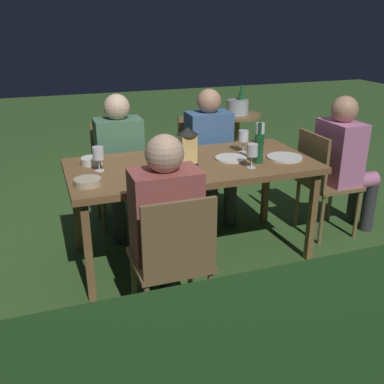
{
  "coord_description": "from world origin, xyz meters",
  "views": [
    {
      "loc": [
        1.01,
        2.86,
        1.72
      ],
      "look_at": [
        0.0,
        0.0,
        0.52
      ],
      "focal_mm": 41.69,
      "sensor_mm": 36.0,
      "label": 1
    }
  ],
  "objects": [
    {
      "name": "side_table",
      "position": [
        -1.25,
        -1.94,
        0.42
      ],
      "size": [
        0.56,
        0.56,
        0.63
      ],
      "color": "brown",
      "rests_on": "ground"
    },
    {
      "name": "plate_c",
      "position": [
        0.13,
        -0.26,
        0.75
      ],
      "size": [
        0.24,
        0.24,
        0.01
      ],
      "primitive_type": "cylinder",
      "color": "white",
      "rests_on": "dining_table"
    },
    {
      "name": "person_in_rust",
      "position": [
        0.4,
        0.62,
        0.64
      ],
      "size": [
        0.38,
        0.47,
        1.15
      ],
      "color": "#9E4C47",
      "rests_on": "ground"
    },
    {
      "name": "wine_glass_d",
      "position": [
        0.65,
        -0.05,
        0.86
      ],
      "size": [
        0.08,
        0.08,
        0.17
      ],
      "color": "silver",
      "rests_on": "dining_table"
    },
    {
      "name": "person_in_blue",
      "position": [
        -0.4,
        -0.62,
        0.64
      ],
      "size": [
        0.38,
        0.47,
        1.15
      ],
      "color": "#426699",
      "rests_on": "ground"
    },
    {
      "name": "chair_side_left_b",
      "position": [
        0.4,
        -0.82,
        0.49
      ],
      "size": [
        0.42,
        0.4,
        0.87
      ],
      "color": "brown",
      "rests_on": "ground"
    },
    {
      "name": "ice_bucket",
      "position": [
        -1.26,
        -1.94,
        0.73
      ],
      "size": [
        0.26,
        0.26,
        0.34
      ],
      "color": "#B2B7BF",
      "rests_on": "side_table"
    },
    {
      "name": "ground_plane",
      "position": [
        0.0,
        0.0,
        0.0
      ],
      "size": [
        16.0,
        16.0,
        0.0
      ],
      "primitive_type": "plane",
      "color": "#385B28"
    },
    {
      "name": "wine_glass_e",
      "position": [
        0.36,
        0.32,
        0.86
      ],
      "size": [
        0.08,
        0.08,
        0.17
      ],
      "color": "silver",
      "rests_on": "dining_table"
    },
    {
      "name": "dining_table",
      "position": [
        0.0,
        0.0,
        0.68
      ],
      "size": [
        1.76,
        0.85,
        0.74
      ],
      "color": "brown",
      "rests_on": "ground"
    },
    {
      "name": "lantern_centerpiece",
      "position": [
        0.04,
        0.01,
        0.89
      ],
      "size": [
        0.15,
        0.15,
        0.27
      ],
      "color": "black",
      "rests_on": "dining_table"
    },
    {
      "name": "green_bottle_on_table",
      "position": [
        -0.45,
        0.14,
        0.85
      ],
      "size": [
        0.07,
        0.07,
        0.29
      ],
      "color": "#195128",
      "rests_on": "dining_table"
    },
    {
      "name": "chair_side_left_a",
      "position": [
        -0.4,
        -0.82,
        0.49
      ],
      "size": [
        0.42,
        0.4,
        0.87
      ],
      "color": "brown",
      "rests_on": "ground"
    },
    {
      "name": "plate_b",
      "position": [
        -0.68,
        0.12,
        0.75
      ],
      "size": [
        0.26,
        0.26,
        0.01
      ],
      "primitive_type": "cylinder",
      "color": "silver",
      "rests_on": "dining_table"
    },
    {
      "name": "bowl_olives",
      "position": [
        0.76,
        0.2,
        0.76
      ],
      "size": [
        0.17,
        0.17,
        0.04
      ],
      "color": "#BCAD8E",
      "rests_on": "dining_table"
    },
    {
      "name": "chair_side_right_b",
      "position": [
        0.4,
        0.82,
        0.49
      ],
      "size": [
        0.42,
        0.4,
        0.87
      ],
      "color": "brown",
      "rests_on": "ground"
    },
    {
      "name": "chair_head_near",
      "position": [
        -1.13,
        0.0,
        0.49
      ],
      "size": [
        0.4,
        0.42,
        0.87
      ],
      "color": "brown",
      "rests_on": "ground"
    },
    {
      "name": "wine_glass_c",
      "position": [
        -0.7,
        -0.32,
        0.86
      ],
      "size": [
        0.08,
        0.08,
        0.17
      ],
      "color": "silver",
      "rests_on": "dining_table"
    },
    {
      "name": "wine_glass_b",
      "position": [
        -0.47,
        -0.13,
        0.86
      ],
      "size": [
        0.08,
        0.08,
        0.17
      ],
      "color": "silver",
      "rests_on": "dining_table"
    },
    {
      "name": "person_in_pink",
      "position": [
        -1.32,
        0.0,
        0.64
      ],
      "size": [
        0.48,
        0.38,
        1.15
      ],
      "color": "#C675A3",
      "rests_on": "ground"
    },
    {
      "name": "bowl_bread",
      "position": [
        0.68,
        -0.21,
        0.77
      ],
      "size": [
        0.15,
        0.15,
        0.05
      ],
      "color": "silver",
      "rests_on": "dining_table"
    },
    {
      "name": "person_in_green",
      "position": [
        0.4,
        -0.62,
        0.64
      ],
      "size": [
        0.38,
        0.47,
        1.15
      ],
      "color": "#4C7A5B",
      "rests_on": "ground"
    },
    {
      "name": "plate_a",
      "position": [
        -0.3,
        0.01,
        0.75
      ],
      "size": [
        0.23,
        0.23,
        0.01
      ],
      "primitive_type": "cylinder",
      "color": "silver",
      "rests_on": "dining_table"
    },
    {
      "name": "wine_glass_a",
      "position": [
        -0.36,
        0.23,
        0.86
      ],
      "size": [
        0.08,
        0.08,
        0.17
      ],
      "color": "silver",
      "rests_on": "dining_table"
    }
  ]
}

